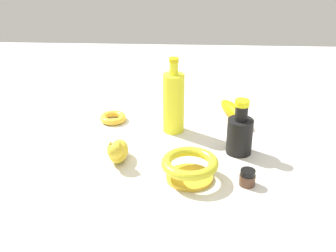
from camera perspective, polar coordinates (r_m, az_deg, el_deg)
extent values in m
plane|color=silver|center=(1.33, 0.00, -2.72)|extent=(2.00, 2.00, 0.00)
cylinder|color=gold|center=(1.19, 2.67, -6.32)|extent=(0.12, 0.12, 0.01)
torus|color=gold|center=(1.17, 2.71, -4.60)|extent=(0.15, 0.15, 0.03)
cylinder|color=yellow|center=(1.39, 0.69, 2.82)|extent=(0.06, 0.06, 0.18)
cylinder|color=yellow|center=(1.35, 0.72, 7.13)|extent=(0.03, 0.03, 0.04)
cylinder|color=yellow|center=(1.34, 0.72, 8.14)|extent=(0.03, 0.03, 0.01)
cylinder|color=brown|center=(1.18, 9.73, -6.54)|extent=(0.04, 0.04, 0.03)
cylinder|color=#B59311|center=(1.18, 9.77, -6.05)|extent=(0.03, 0.03, 0.00)
cylinder|color=black|center=(1.17, 9.81, -5.68)|extent=(0.04, 0.04, 0.01)
ellipsoid|color=gold|center=(1.27, -6.12, -3.10)|extent=(0.09, 0.06, 0.05)
sphere|color=gold|center=(1.22, -6.49, -3.05)|extent=(0.04, 0.04, 0.04)
cone|color=gold|center=(1.21, -5.96, -2.30)|extent=(0.02, 0.02, 0.02)
cone|color=gold|center=(1.22, -7.10, -2.25)|extent=(0.02, 0.02, 0.02)
ellipsoid|color=gold|center=(1.31, -5.79, -2.59)|extent=(0.04, 0.02, 0.02)
ellipsoid|color=#B98907|center=(1.51, 8.16, 1.69)|extent=(0.19, 0.11, 0.05)
cylinder|color=black|center=(1.30, 8.80, -1.26)|extent=(0.07, 0.07, 0.10)
cylinder|color=black|center=(1.27, 9.03, 1.61)|extent=(0.04, 0.04, 0.04)
cylinder|color=yellow|center=(1.26, 9.13, 2.83)|extent=(0.04, 0.04, 0.02)
torus|color=yellow|center=(1.49, -6.78, 1.01)|extent=(0.08, 0.08, 0.02)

